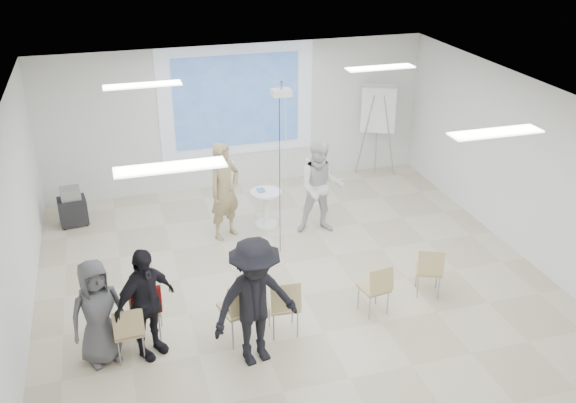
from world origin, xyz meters
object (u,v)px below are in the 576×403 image
object	(u,v)px
audience_left	(144,296)
player_right	(321,182)
chair_left_mid	(146,307)
laptop	(238,305)
chair_right_far	(430,268)
audience_outer	(97,307)
av_cart	(72,208)
pedestal_table	(266,206)
chair_right_inner	(377,286)
player_left	(224,185)
chair_center	(284,303)
chair_far_left	(129,329)
flipchart_easel	(378,110)
audience_mid	(255,294)
chair_left_inner	(241,306)

from	to	relation	value
audience_left	player_right	bearing A→B (deg)	5.56
chair_left_mid	laptop	distance (m)	1.27
player_right	chair_right_far	bearing A→B (deg)	-57.14
audience_outer	av_cart	bearing A→B (deg)	76.03
pedestal_table	chair_right_inner	size ratio (longest dim) A/B	0.87
player_left	chair_center	world-z (taller)	player_left
player_left	player_right	size ratio (longest dim) A/B	1.04
chair_center	chair_right_inner	size ratio (longest dim) A/B	1.08
player_right	chair_far_left	world-z (taller)	player_right
flipchart_easel	pedestal_table	bearing A→B (deg)	-125.63
pedestal_table	av_cart	world-z (taller)	av_cart
chair_center	laptop	bearing A→B (deg)	172.53
chair_left_mid	audience_outer	distance (m)	0.77
laptop	audience_mid	xyz separation A→B (m)	(0.12, -0.53, 0.49)
chair_far_left	audience_outer	size ratio (longest dim) A/B	0.50
chair_left_mid	chair_right_far	distance (m)	4.24
chair_left_mid	chair_right_far	size ratio (longest dim) A/B	1.04
player_left	chair_left_mid	bearing A→B (deg)	-151.49
chair_right_inner	audience_outer	world-z (taller)	audience_outer
chair_far_left	laptop	size ratio (longest dim) A/B	2.27
player_right	chair_right_far	size ratio (longest dim) A/B	2.33
audience_left	chair_right_inner	bearing A→B (deg)	-33.78
audience_outer	laptop	bearing A→B (deg)	-20.96
audience_mid	flipchart_easel	xyz separation A→B (m)	(4.07, 5.45, 0.46)
chair_left_inner	audience_left	distance (m)	1.30
chair_right_inner	laptop	bearing A→B (deg)	169.70
audience_left	flipchart_easel	bearing A→B (deg)	8.93
chair_far_left	chair_left_inner	xyz separation A→B (m)	(1.50, -0.04, 0.10)
chair_left_mid	player_left	bearing A→B (deg)	66.61
chair_far_left	chair_right_far	distance (m)	4.51
chair_left_mid	chair_right_inner	world-z (taller)	chair_left_mid
audience_outer	chair_far_left	bearing A→B (deg)	-36.92
chair_right_far	chair_center	bearing A→B (deg)	-149.29
player_left	chair_far_left	size ratio (longest dim) A/B	2.42
chair_far_left	chair_center	size ratio (longest dim) A/B	0.93
chair_left_mid	chair_left_inner	bearing A→B (deg)	-11.86
chair_left_mid	flipchart_easel	size ratio (longest dim) A/B	0.43
chair_center	flipchart_easel	distance (m)	6.25
laptop	audience_left	size ratio (longest dim) A/B	0.20
pedestal_table	chair_center	bearing A→B (deg)	-100.37
chair_far_left	flipchart_easel	xyz separation A→B (m)	(5.67, 4.98, 1.00)
flipchart_easel	chair_left_mid	bearing A→B (deg)	-115.66
chair_far_left	audience_mid	world-z (taller)	audience_mid
chair_left_mid	audience_left	size ratio (longest dim) A/B	0.48
player_right	flipchart_easel	size ratio (longest dim) A/B	0.96
chair_right_inner	chair_right_far	bearing A→B (deg)	3.49
chair_right_inner	av_cart	world-z (taller)	chair_right_inner
laptop	audience_outer	xyz separation A→B (m)	(-1.84, 0.05, 0.30)
chair_right_inner	audience_left	world-z (taller)	audience_left
audience_left	audience_mid	xyz separation A→B (m)	(1.35, -0.53, 0.11)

